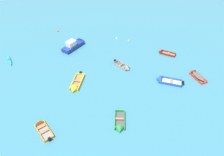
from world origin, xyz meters
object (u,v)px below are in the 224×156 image
object	(u,v)px
rowboat_red_center	(196,75)
mooring_buoy_between_boats_left	(117,38)
rowboat_grey_far_right	(125,67)
rowboat_yellow_cluster_inner	(75,86)
motor_launch_deep_blue_near_camera	(75,44)
mooring_buoy_near_foreground	(58,31)
kayak_turquoise_far_left	(9,60)
rowboat_green_back_row_center	(120,126)
rowboat_orange_outer_right	(41,126)
rowboat_maroon_outer_left	(163,52)
mooring_buoy_central	(128,41)
rowboat_blue_midfield_right	(164,80)

from	to	relation	value
rowboat_red_center	mooring_buoy_between_boats_left	distance (m)	17.52
rowboat_grey_far_right	rowboat_yellow_cluster_inner	bearing A→B (deg)	-134.31
motor_launch_deep_blue_near_camera	mooring_buoy_near_foreground	world-z (taller)	motor_launch_deep_blue_near_camera
kayak_turquoise_far_left	mooring_buoy_near_foreground	size ratio (longest dim) A/B	6.02
rowboat_red_center	mooring_buoy_between_boats_left	bearing A→B (deg)	149.77
mooring_buoy_near_foreground	rowboat_green_back_row_center	bearing A→B (deg)	-49.73
rowboat_orange_outer_right	kayak_turquoise_far_left	xyz separation A→B (m)	(-12.40, 11.71, -0.01)
mooring_buoy_between_boats_left	mooring_buoy_near_foreground	distance (m)	13.00
rowboat_red_center	rowboat_orange_outer_right	world-z (taller)	rowboat_orange_outer_right
rowboat_orange_outer_right	rowboat_green_back_row_center	world-z (taller)	rowboat_green_back_row_center
rowboat_maroon_outer_left	mooring_buoy_between_boats_left	xyz separation A→B (m)	(-9.64, 3.28, -0.16)
rowboat_yellow_cluster_inner	mooring_buoy_central	bearing A→B (deg)	71.37
motor_launch_deep_blue_near_camera	mooring_buoy_between_boats_left	xyz separation A→B (m)	(7.11, 5.14, -0.55)
rowboat_maroon_outer_left	mooring_buoy_central	xyz separation A→B (m)	(-7.10, 3.00, -0.16)
motor_launch_deep_blue_near_camera	rowboat_grey_far_right	world-z (taller)	motor_launch_deep_blue_near_camera
rowboat_green_back_row_center	mooring_buoy_near_foreground	size ratio (longest dim) A/B	8.02
rowboat_yellow_cluster_inner	rowboat_red_center	bearing A→B (deg)	21.98
rowboat_grey_far_right	mooring_buoy_near_foreground	bearing A→B (deg)	149.99
rowboat_maroon_outer_left	kayak_turquoise_far_left	xyz separation A→B (m)	(-26.29, -9.00, -0.00)
mooring_buoy_near_foreground	rowboat_maroon_outer_left	bearing A→B (deg)	-8.25
kayak_turquoise_far_left	rowboat_grey_far_right	world-z (taller)	rowboat_grey_far_right
mooring_buoy_between_boats_left	mooring_buoy_central	world-z (taller)	mooring_buoy_between_boats_left
rowboat_red_center	rowboat_grey_far_right	distance (m)	11.60
rowboat_orange_outer_right	motor_launch_deep_blue_near_camera	bearing A→B (deg)	98.64
rowboat_maroon_outer_left	rowboat_yellow_cluster_inner	xyz separation A→B (m)	(-12.42, -12.77, 0.03)
rowboat_green_back_row_center	rowboat_yellow_cluster_inner	xyz separation A→B (m)	(-8.09, 5.57, 0.01)
mooring_buoy_near_foreground	mooring_buoy_central	bearing A→B (deg)	-1.04
motor_launch_deep_blue_near_camera	rowboat_grey_far_right	bearing A→B (deg)	-22.51
rowboat_grey_far_right	rowboat_blue_midfield_right	size ratio (longest dim) A/B	0.79
mooring_buoy_near_foreground	mooring_buoy_central	xyz separation A→B (m)	(15.55, -0.28, 0.00)
rowboat_orange_outer_right	rowboat_yellow_cluster_inner	distance (m)	8.08
rowboat_maroon_outer_left	rowboat_grey_far_right	xyz separation A→B (m)	(-6.09, -6.28, 0.03)
rowboat_orange_outer_right	rowboat_green_back_row_center	distance (m)	9.85
mooring_buoy_between_boats_left	mooring_buoy_central	xyz separation A→B (m)	(2.54, -0.28, 0.00)
mooring_buoy_between_boats_left	rowboat_yellow_cluster_inner	bearing A→B (deg)	-99.81
rowboat_blue_midfield_right	mooring_buoy_central	world-z (taller)	rowboat_blue_midfield_right
rowboat_red_center	rowboat_maroon_outer_left	distance (m)	7.80
mooring_buoy_near_foreground	rowboat_red_center	bearing A→B (deg)	-17.41
rowboat_orange_outer_right	rowboat_maroon_outer_left	world-z (taller)	rowboat_orange_outer_right
rowboat_red_center	rowboat_grey_far_right	bearing A→B (deg)	-176.34
rowboat_red_center	motor_launch_deep_blue_near_camera	bearing A→B (deg)	170.60
rowboat_red_center	rowboat_yellow_cluster_inner	xyz separation A→B (m)	(-17.91, -7.23, -0.06)
kayak_turquoise_far_left	rowboat_maroon_outer_left	bearing A→B (deg)	18.91
motor_launch_deep_blue_near_camera	rowboat_blue_midfield_right	xyz separation A→B (m)	(17.28, -6.25, -0.35)
rowboat_yellow_cluster_inner	mooring_buoy_near_foreground	world-z (taller)	rowboat_yellow_cluster_inner
rowboat_maroon_outer_left	mooring_buoy_between_boats_left	world-z (taller)	rowboat_maroon_outer_left
mooring_buoy_near_foreground	motor_launch_deep_blue_near_camera	bearing A→B (deg)	-41.12
rowboat_green_back_row_center	rowboat_blue_midfield_right	bearing A→B (deg)	64.61
rowboat_blue_midfield_right	mooring_buoy_near_foreground	size ratio (longest dim) A/B	9.39
rowboat_grey_far_right	rowboat_maroon_outer_left	bearing A→B (deg)	45.91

